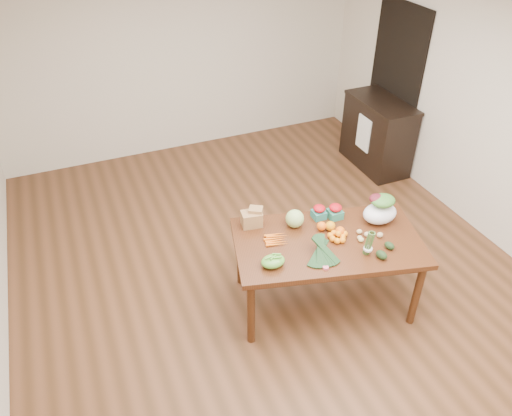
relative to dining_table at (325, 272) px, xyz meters
name	(u,v)px	position (x,y,z in m)	size (l,w,h in m)	color
floor	(269,272)	(-0.31, 0.56, -0.38)	(6.00, 6.00, 0.00)	brown
room_walls	(271,158)	(-0.31, 0.56, 0.97)	(5.02, 6.02, 2.70)	beige
dining_table	(325,272)	(0.00, 0.00, 0.00)	(1.64, 0.91, 0.75)	#492211
doorway_dark	(394,86)	(2.17, 2.16, 0.68)	(0.02, 1.00, 2.10)	black
cabinet	(377,134)	(1.91, 2.01, 0.10)	(0.52, 1.02, 0.94)	black
dish_towel	(364,133)	(1.65, 1.96, 0.18)	(0.02, 0.28, 0.45)	white
paper_bag	(252,218)	(-0.54, 0.46, 0.46)	(0.24, 0.20, 0.17)	olive
cabbage	(295,219)	(-0.18, 0.30, 0.46)	(0.17, 0.17, 0.17)	#A4C873
strawberry_basket_a	(319,213)	(0.08, 0.33, 0.43)	(0.12, 0.12, 0.11)	red
strawberry_basket_b	(335,212)	(0.22, 0.28, 0.43)	(0.13, 0.13, 0.11)	red
orange_a	(321,226)	(0.02, 0.16, 0.42)	(0.09, 0.09, 0.09)	#FF5A0F
orange_b	(330,226)	(0.09, 0.12, 0.42)	(0.09, 0.09, 0.09)	orange
orange_c	(340,231)	(0.13, 0.03, 0.42)	(0.09, 0.09, 0.09)	#E95B0E
mandarin_cluster	(338,235)	(0.09, -0.02, 0.42)	(0.18, 0.18, 0.09)	orange
carrots	(276,239)	(-0.42, 0.18, 0.39)	(0.22, 0.19, 0.03)	#EE5A14
snap_pea_bag	(273,261)	(-0.58, -0.11, 0.42)	(0.21, 0.15, 0.09)	#459532
kale_bunch	(323,253)	(-0.17, -0.22, 0.45)	(0.32, 0.40, 0.16)	black
asparagus_bundle	(369,243)	(0.21, -0.29, 0.50)	(0.08, 0.08, 0.25)	#4E7736
potato_a	(360,238)	(0.26, -0.09, 0.39)	(0.05, 0.04, 0.04)	tan
potato_b	(361,240)	(0.26, -0.13, 0.40)	(0.05, 0.05, 0.04)	#D8C87C
potato_c	(367,234)	(0.35, -0.08, 0.40)	(0.05, 0.05, 0.05)	tan
potato_d	(359,232)	(0.31, -0.02, 0.40)	(0.05, 0.05, 0.04)	tan
potato_e	(380,235)	(0.45, -0.14, 0.40)	(0.06, 0.05, 0.05)	tan
avocado_a	(381,255)	(0.29, -0.38, 0.41)	(0.07, 0.11, 0.07)	black
avocado_b	(389,246)	(0.43, -0.30, 0.41)	(0.06, 0.10, 0.06)	black
salad_bag	(380,210)	(0.57, 0.07, 0.50)	(0.33, 0.25, 0.25)	white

